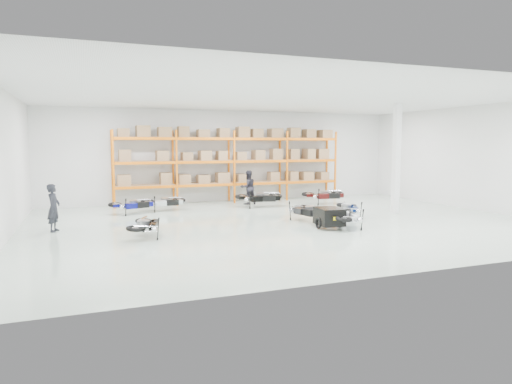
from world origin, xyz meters
name	(u,v)px	position (x,y,z in m)	size (l,w,h in m)	color
room	(286,161)	(0.00, 0.00, 2.25)	(18.00, 18.00, 18.00)	silver
pallet_rack	(231,156)	(0.00, 6.45, 2.26)	(11.28, 0.98, 3.62)	orange
structural_column	(396,159)	(5.20, 0.50, 2.25)	(0.25, 0.25, 4.50)	white
moto_blue_centre	(349,206)	(2.65, 0.00, 0.49)	(0.72, 1.61, 0.99)	#081B54
moto_silver_left	(346,213)	(1.46, -1.72, 0.50)	(0.73, 1.65, 1.01)	silver
moto_black_far_left	(146,222)	(-5.12, -0.93, 0.48)	(0.70, 1.58, 0.96)	black
moto_touring_right	(307,207)	(0.87, -0.02, 0.51)	(0.74, 1.67, 1.02)	black
trailer	(329,217)	(0.87, -1.62, 0.41)	(0.88, 1.68, 0.70)	black
moto_back_a	(133,202)	(-4.99, 4.10, 0.50)	(0.72, 1.63, 1.00)	#0B0D65
moto_back_b	(164,199)	(-3.66, 4.51, 0.49)	(0.72, 1.61, 0.99)	silver
moto_back_c	(260,195)	(0.58, 4.11, 0.57)	(0.83, 1.87, 1.14)	black
moto_back_d	(325,192)	(3.89, 4.07, 0.55)	(0.81, 1.82, 1.11)	#390B0B
person_left	(54,208)	(-7.80, 1.12, 0.78)	(0.57, 0.37, 1.56)	#21232A
person_back	(248,187)	(0.43, 5.25, 0.81)	(0.78, 0.61, 1.61)	black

